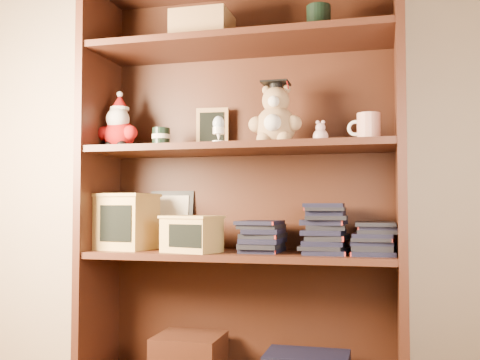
{
  "coord_description": "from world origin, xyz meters",
  "views": [
    {
      "loc": [
        0.4,
        -0.74,
        0.72
      ],
      "look_at": [
        -0.13,
        1.3,
        0.82
      ],
      "focal_mm": 42.0,
      "sensor_mm": 36.0,
      "label": 1
    }
  ],
  "objects_px": {
    "bookcase": "(243,191)",
    "grad_teddy_bear": "(276,120)",
    "teacher_mug": "(368,128)",
    "treats_box": "(127,221)"
  },
  "relations": [
    {
      "from": "bookcase",
      "to": "grad_teddy_bear",
      "type": "distance_m",
      "value": 0.3
    },
    {
      "from": "bookcase",
      "to": "teacher_mug",
      "type": "relative_size",
      "value": 13.62
    },
    {
      "from": "teacher_mug",
      "to": "treats_box",
      "type": "distance_m",
      "value": 1.0
    },
    {
      "from": "grad_teddy_bear",
      "to": "treats_box",
      "type": "xyz_separation_m",
      "value": [
        -0.6,
        0.01,
        -0.38
      ]
    },
    {
      "from": "teacher_mug",
      "to": "treats_box",
      "type": "relative_size",
      "value": 0.53
    },
    {
      "from": "bookcase",
      "to": "grad_teddy_bear",
      "type": "relative_size",
      "value": 6.6
    },
    {
      "from": "treats_box",
      "to": "teacher_mug",
      "type": "bearing_deg",
      "value": 0.06
    },
    {
      "from": "bookcase",
      "to": "teacher_mug",
      "type": "bearing_deg",
      "value": -6.07
    },
    {
      "from": "teacher_mug",
      "to": "grad_teddy_bear",
      "type": "bearing_deg",
      "value": -178.75
    },
    {
      "from": "grad_teddy_bear",
      "to": "teacher_mug",
      "type": "height_order",
      "value": "grad_teddy_bear"
    }
  ]
}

